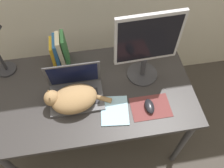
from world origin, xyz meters
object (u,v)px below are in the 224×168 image
Objects in this scene: cat at (72,99)px; notepad at (115,111)px; external_monitor at (147,45)px; laptop at (76,91)px; computer_mouse at (149,106)px; book_row at (59,51)px.

notepad is (0.25, -0.09, -0.06)m from cat.
external_monitor reaches higher than cat.
cat is (-0.03, -0.07, 0.02)m from laptop.
notepad is at bearing 176.39° from computer_mouse.
computer_mouse is at bearing -3.61° from notepad.
external_monitor reaches higher than laptop.
book_row is at bearing 98.72° from cat.
external_monitor is at bearing 86.23° from computer_mouse.
laptop reaches higher than notepad.
laptop reaches higher than cat.
cat reaches higher than computer_mouse.
cat is 0.48m from computer_mouse.
computer_mouse is at bearing -12.51° from cat.
laptop is 3.19× the size of computer_mouse.
laptop is 1.35× the size of book_row.
cat is 0.27m from notepad.
cat is at bearing -161.75° from external_monitor.
notepad is at bearing -35.30° from laptop.
laptop is 1.52× the size of notepad.
external_monitor is at bearing 11.23° from laptop.
external_monitor is 2.31× the size of notepad.
book_row reaches higher than notepad.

